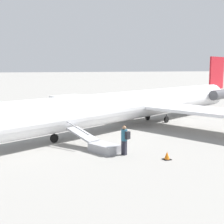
{
  "coord_description": "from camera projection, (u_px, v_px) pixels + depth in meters",
  "views": [
    {
      "loc": [
        11.9,
        24.54,
        5.09
      ],
      "look_at": [
        3.44,
        2.46,
        1.68
      ],
      "focal_mm": 50.0,
      "sensor_mm": 36.0,
      "label": 1
    }
  ],
  "objects": [
    {
      "name": "ground_plane",
      "position": [
        138.0,
        125.0,
        27.63
      ],
      "size": [
        600.0,
        600.0,
        0.0
      ],
      "primitive_type": "plane",
      "color": "gray"
    },
    {
      "name": "airplane_main",
      "position": [
        145.0,
        103.0,
        28.03
      ],
      "size": [
        31.36,
        24.91,
        6.33
      ],
      "rotation": [
        0.0,
        0.0,
        0.44
      ],
      "color": "white",
      "rests_on": "ground"
    },
    {
      "name": "boarding_stairs",
      "position": [
        100.0,
        145.0,
        19.08
      ],
      "size": [
        2.62,
        4.06,
        1.61
      ],
      "rotation": [
        0.0,
        0.0,
        -1.14
      ],
      "color": "#99999E",
      "rests_on": "ground"
    },
    {
      "name": "passenger",
      "position": [
        125.0,
        138.0,
        18.09
      ],
      "size": [
        0.46,
        0.57,
        1.74
      ],
      "rotation": [
        0.0,
        0.0,
        -1.14
      ],
      "color": "#23232D",
      "rests_on": "ground"
    },
    {
      "name": "traffic_cone_near_stairs",
      "position": [
        167.0,
        156.0,
        17.29
      ],
      "size": [
        0.42,
        0.42,
        0.46
      ],
      "color": "black",
      "rests_on": "ground"
    }
  ]
}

